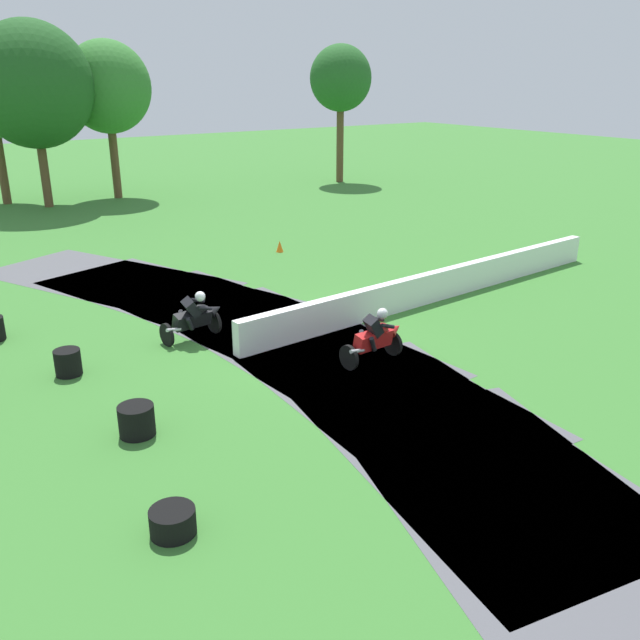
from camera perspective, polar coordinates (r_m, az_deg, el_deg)
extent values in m
plane|color=#38752D|center=(17.37, -2.11, -1.72)|extent=(120.00, 120.00, 0.00)
cube|color=#515156|center=(11.24, 18.10, -16.03)|extent=(6.29, 9.47, 0.01)
cube|color=#515156|center=(13.15, 10.26, -9.60)|extent=(5.38, 9.23, 0.01)
cube|color=#515156|center=(15.21, 3.62, -5.02)|extent=(4.40, 8.87, 0.01)
cube|color=#515156|center=(17.33, -2.28, -1.75)|extent=(4.62, 8.96, 0.01)
cube|color=#515156|center=(19.47, -7.67, 0.58)|extent=(5.59, 9.30, 0.01)
cube|color=#515156|center=(21.61, -12.71, 2.23)|extent=(6.48, 9.50, 0.01)
cube|color=#515156|center=(23.70, -17.48, 3.36)|extent=(7.27, 9.57, 0.01)
cube|color=white|center=(20.76, 10.12, 2.97)|extent=(14.48, 1.36, 0.90)
cylinder|color=black|center=(16.47, 6.15, -1.98)|extent=(0.14, 0.71, 0.71)
cylinder|color=black|center=(15.58, 2.45, -3.19)|extent=(0.14, 0.71, 0.71)
cube|color=red|center=(15.86, 4.53, -1.65)|extent=(1.02, 0.42, 0.45)
ellipsoid|color=red|center=(15.85, 5.16, -0.70)|extent=(0.46, 0.35, 0.29)
cone|color=red|center=(16.25, 6.36, -0.73)|extent=(0.41, 0.38, 0.46)
cylinder|color=#B2B2B7|center=(15.46, 3.14, -2.63)|extent=(0.41, 0.15, 0.17)
cube|color=black|center=(15.63, 4.54, -0.52)|extent=(0.51, 0.41, 0.61)
sphere|color=white|center=(15.64, 5.29, 0.55)|extent=(0.26, 0.26, 0.26)
cylinder|color=black|center=(15.90, 4.86, 0.07)|extent=(0.43, 0.16, 0.24)
cylinder|color=black|center=(15.69, 5.74, -0.51)|extent=(0.43, 0.16, 0.24)
cylinder|color=black|center=(15.85, 3.63, -1.44)|extent=(0.27, 0.19, 0.42)
cylinder|color=black|center=(15.63, 4.49, -2.05)|extent=(0.27, 0.19, 0.42)
cylinder|color=black|center=(18.01, -8.92, -0.18)|extent=(0.18, 0.77, 0.76)
cylinder|color=black|center=(17.36, -12.80, -1.24)|extent=(0.18, 0.77, 0.76)
cube|color=black|center=(17.49, -10.72, 0.08)|extent=(1.04, 0.51, 0.47)
ellipsoid|color=black|center=(17.43, -10.12, 0.90)|extent=(0.48, 0.39, 0.32)
cone|color=black|center=(17.75, -8.80, 0.89)|extent=(0.42, 0.41, 0.49)
cylinder|color=#B2B2B7|center=(17.19, -12.25, -0.80)|extent=(0.42, 0.18, 0.18)
cube|color=black|center=(17.24, -10.81, 1.04)|extent=(0.51, 0.48, 0.63)
sphere|color=white|center=(17.18, -10.08, 1.97)|extent=(0.26, 0.26, 0.26)
cylinder|color=black|center=(17.48, -10.32, 1.63)|extent=(0.43, 0.20, 0.25)
cylinder|color=black|center=(17.24, -9.70, 1.00)|extent=(0.43, 0.20, 0.25)
cylinder|color=black|center=(17.52, -11.52, 0.32)|extent=(0.27, 0.24, 0.42)
cylinder|color=black|center=(17.28, -10.92, -0.33)|extent=(0.27, 0.24, 0.42)
cylinder|color=black|center=(10.73, -12.29, -16.71)|extent=(0.69, 0.69, 0.20)
cylinder|color=black|center=(10.61, -12.37, -15.84)|extent=(0.69, 0.69, 0.20)
cylinder|color=black|center=(13.41, -15.14, -8.93)|extent=(0.68, 0.68, 0.20)
cylinder|color=black|center=(13.31, -15.22, -8.17)|extent=(0.68, 0.68, 0.20)
cylinder|color=black|center=(13.22, -15.30, -7.41)|extent=(0.68, 0.68, 0.20)
cylinder|color=black|center=(16.41, -20.42, -4.01)|extent=(0.59, 0.59, 0.20)
cylinder|color=black|center=(16.33, -20.50, -3.37)|extent=(0.59, 0.59, 0.20)
cylinder|color=black|center=(16.26, -20.59, -2.72)|extent=(0.59, 0.59, 0.20)
cone|color=orange|center=(26.08, -3.42, 6.23)|extent=(0.28, 0.28, 0.44)
cylinder|color=brown|center=(43.52, 1.70, 14.61)|extent=(0.44, 0.44, 4.62)
ellipsoid|color=#235B23|center=(43.32, 1.75, 19.74)|extent=(3.73, 3.73, 3.91)
cylinder|color=brown|center=(39.29, -16.92, 12.64)|extent=(0.44, 0.44, 3.87)
ellipsoid|color=#33752D|center=(39.04, -17.51, 18.25)|extent=(4.53, 4.53, 4.75)
cylinder|color=brown|center=(37.68, -22.22, 11.46)|extent=(0.44, 0.44, 3.49)
ellipsoid|color=#1E511E|center=(37.39, -23.09, 17.80)|extent=(5.77, 5.77, 6.05)
cylinder|color=brown|center=(39.45, -25.26, 11.62)|extent=(0.44, 0.44, 3.83)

